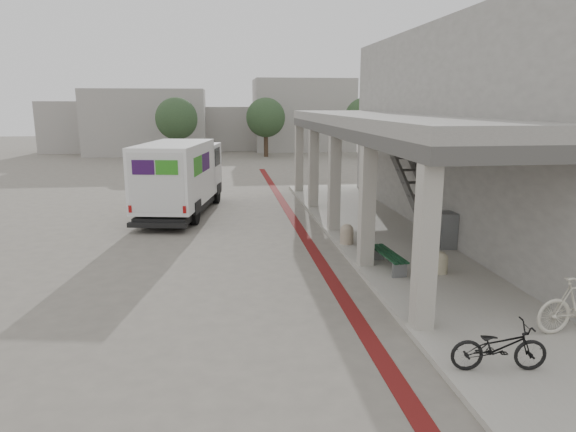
{
  "coord_description": "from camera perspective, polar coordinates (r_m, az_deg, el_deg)",
  "views": [
    {
      "loc": [
        -1.71,
        -12.46,
        4.43
      ],
      "look_at": [
        -0.06,
        0.14,
        1.6
      ],
      "focal_mm": 32.0,
      "sensor_mm": 36.0,
      "label": 1
    }
  ],
  "objects": [
    {
      "name": "ground",
      "position": [
        13.34,
        0.36,
        -6.85
      ],
      "size": [
        120.0,
        120.0,
        0.0
      ],
      "primitive_type": "plane",
      "color": "#686259",
      "rests_on": "ground"
    },
    {
      "name": "bike_lane_stripe",
      "position": [
        15.37,
        3.05,
        -4.2
      ],
      "size": [
        0.35,
        40.0,
        0.01
      ],
      "primitive_type": "cube",
      "color": "maroon",
      "rests_on": "ground"
    },
    {
      "name": "sidewalk",
      "position": [
        14.39,
        16.42,
        -5.66
      ],
      "size": [
        4.4,
        28.0,
        0.12
      ],
      "primitive_type": "cube",
      "color": "#9C988C",
      "rests_on": "ground"
    },
    {
      "name": "transit_building",
      "position": [
        19.02,
        19.49,
        8.74
      ],
      "size": [
        7.6,
        17.0,
        7.0
      ],
      "color": "gray",
      "rests_on": "ground"
    },
    {
      "name": "distant_backdrop",
      "position": [
        48.39,
        -8.93,
        10.36
      ],
      "size": [
        28.0,
        10.0,
        6.5
      ],
      "color": "#989690",
      "rests_on": "ground"
    },
    {
      "name": "tree_left",
      "position": [
        40.62,
        -12.29,
        10.51
      ],
      "size": [
        3.2,
        3.2,
        4.8
      ],
      "color": "#38281C",
      "rests_on": "ground"
    },
    {
      "name": "tree_mid",
      "position": [
        42.64,
        -2.49,
        10.86
      ],
      "size": [
        3.2,
        3.2,
        4.8
      ],
      "color": "#38281C",
      "rests_on": "ground"
    },
    {
      "name": "tree_right",
      "position": [
        43.1,
        8.48,
        10.76
      ],
      "size": [
        3.2,
        3.2,
        4.8
      ],
      "color": "#38281C",
      "rests_on": "ground"
    },
    {
      "name": "fedex_truck",
      "position": [
        20.95,
        -11.84,
        4.39
      ],
      "size": [
        3.28,
        7.1,
        2.92
      ],
      "rotation": [
        0.0,
        0.0,
        -0.19
      ],
      "color": "black",
      "rests_on": "ground"
    },
    {
      "name": "bench",
      "position": [
        13.85,
        11.07,
        -4.51
      ],
      "size": [
        0.52,
        1.81,
        0.42
      ],
      "rotation": [
        0.0,
        0.0,
        0.07
      ],
      "color": "slate",
      "rests_on": "sidewalk"
    },
    {
      "name": "bollard_near",
      "position": [
        13.8,
        16.58,
        -4.95
      ],
      "size": [
        0.38,
        0.38,
        0.57
      ],
      "color": "tan",
      "rests_on": "sidewalk"
    },
    {
      "name": "bollard_far",
      "position": [
        16.04,
        6.55,
        -1.97
      ],
      "size": [
        0.41,
        0.41,
        0.62
      ],
      "color": "tan",
      "rests_on": "sidewalk"
    },
    {
      "name": "utility_cabinet",
      "position": [
        16.21,
        17.25,
        -1.47
      ],
      "size": [
        0.59,
        0.72,
        1.08
      ],
      "primitive_type": "cube",
      "rotation": [
        0.0,
        0.0,
        -0.16
      ],
      "color": "slate",
      "rests_on": "sidewalk"
    },
    {
      "name": "bicycle_black",
      "position": [
        9.29,
        22.4,
        -13.27
      ],
      "size": [
        1.63,
        0.73,
        0.83
      ],
      "primitive_type": "imported",
      "rotation": [
        0.0,
        0.0,
        1.46
      ],
      "color": "black",
      "rests_on": "sidewalk"
    }
  ]
}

